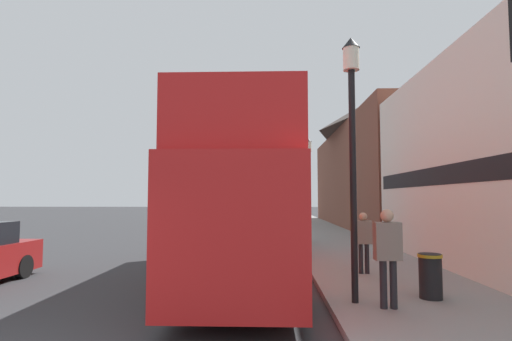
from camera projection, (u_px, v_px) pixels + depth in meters
The scene contains 11 objects.
ground_plane at pixel (208, 232), 25.11m from camera, with size 144.00×144.00×0.00m, color #333335.
sidewalk at pixel (325, 236), 21.89m from camera, with size 3.83×108.00×0.14m.
brick_terrace_rear at pixel (377, 161), 29.39m from camera, with size 6.00×22.79×9.67m.
tour_bus at pixel (248, 208), 10.98m from camera, with size 2.46×10.06×4.17m.
parked_car_ahead_of_bus at pixel (270, 230), 17.95m from camera, with size 1.92×4.07×1.54m.
pedestrian_second at pixel (388, 248), 7.31m from camera, with size 0.47×0.26×1.80m.
pedestrian_third at pixel (364, 237), 10.67m from camera, with size 0.42×0.23×1.62m.
lamp_post_nearest at pixel (352, 119), 7.90m from camera, with size 0.35×0.35×5.23m.
lamp_post_second at pixel (308, 170), 17.84m from camera, with size 0.35×0.35×4.75m.
lamp_post_third at pixel (293, 178), 27.81m from camera, with size 0.35×0.35×4.92m.
litter_bin at pixel (430, 275), 7.99m from camera, with size 0.48×0.48×0.89m.
Camera 1 is at (3.87, -4.20, 2.15)m, focal length 28.00 mm.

